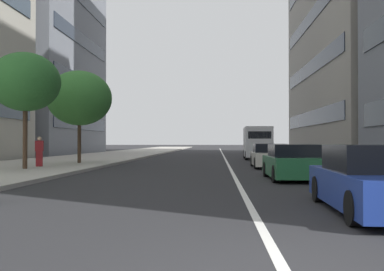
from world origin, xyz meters
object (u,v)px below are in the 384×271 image
(street_tree_mid_sidewalk, at_px, (79,98))
(pedestrian_on_plaza, at_px, (39,151))
(car_far_down_avenue, at_px, (375,181))
(street_tree_by_lamp_post, at_px, (25,82))
(car_approaching_light, at_px, (270,156))
(delivery_van_ahead, at_px, (257,142))
(car_mid_block_traffic, at_px, (293,163))

(street_tree_mid_sidewalk, height_order, pedestrian_on_plaza, street_tree_mid_sidewalk)
(car_far_down_avenue, relative_size, street_tree_by_lamp_post, 0.84)
(street_tree_by_lamp_post, xyz_separation_m, street_tree_mid_sidewalk, (6.01, -0.76, -0.19))
(car_far_down_avenue, distance_m, street_tree_mid_sidewalk, 21.39)
(street_tree_mid_sidewalk, distance_m, pedestrian_on_plaza, 5.15)
(street_tree_mid_sidewalk, bearing_deg, car_approaching_light, -99.04)
(car_far_down_avenue, distance_m, delivery_van_ahead, 27.59)
(car_far_down_avenue, relative_size, street_tree_mid_sidewalk, 0.83)
(pedestrian_on_plaza, bearing_deg, car_mid_block_traffic, -127.40)
(street_tree_by_lamp_post, height_order, street_tree_mid_sidewalk, street_tree_mid_sidewalk)
(car_mid_block_traffic, distance_m, street_tree_mid_sidewalk, 15.35)
(street_tree_by_lamp_post, xyz_separation_m, pedestrian_on_plaza, (2.07, 0.14, -3.38))
(car_mid_block_traffic, relative_size, pedestrian_on_plaza, 2.65)
(car_far_down_avenue, height_order, delivery_van_ahead, delivery_van_ahead)
(car_mid_block_traffic, bearing_deg, car_far_down_avenue, -178.12)
(car_approaching_light, bearing_deg, delivery_van_ahead, -1.21)
(car_mid_block_traffic, xyz_separation_m, car_approaching_light, (7.92, -0.06, -0.01))
(car_far_down_avenue, relative_size, car_mid_block_traffic, 1.13)
(car_far_down_avenue, distance_m, car_mid_block_traffic, 7.86)
(car_far_down_avenue, distance_m, street_tree_by_lamp_post, 17.38)
(pedestrian_on_plaza, bearing_deg, delivery_van_ahead, -54.49)
(street_tree_by_lamp_post, height_order, pedestrian_on_plaza, street_tree_by_lamp_post)
(delivery_van_ahead, relative_size, street_tree_by_lamp_post, 0.92)
(car_mid_block_traffic, bearing_deg, pedestrian_on_plaza, 64.24)
(car_mid_block_traffic, distance_m, street_tree_by_lamp_post, 13.19)
(delivery_van_ahead, height_order, street_tree_by_lamp_post, street_tree_by_lamp_post)
(street_tree_by_lamp_post, bearing_deg, pedestrian_on_plaza, 3.89)
(car_approaching_light, bearing_deg, car_far_down_avenue, -178.26)
(car_mid_block_traffic, distance_m, delivery_van_ahead, 19.74)
(car_far_down_avenue, xyz_separation_m, car_approaching_light, (15.78, 0.25, -0.01))
(car_approaching_light, xyz_separation_m, street_tree_mid_sidewalk, (1.81, 11.40, 3.51))
(delivery_van_ahead, bearing_deg, car_mid_block_traffic, 179.93)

